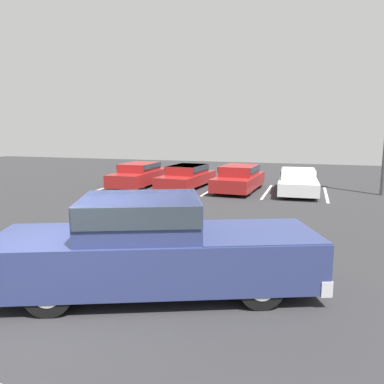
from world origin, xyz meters
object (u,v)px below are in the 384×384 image
at_px(parked_sedan_a, 139,174).
at_px(parked_sedan_c, 239,177).
at_px(wheel_stop_curb, 181,179).
at_px(parked_sedan_b, 187,175).
at_px(parked_sedan_d, 298,180).
at_px(pickup_truck, 158,246).

relative_size(parked_sedan_a, parked_sedan_c, 1.03).
bearing_deg(parked_sedan_a, wheel_stop_curb, 156.63).
height_order(parked_sedan_b, parked_sedan_c, parked_sedan_c).
bearing_deg(wheel_stop_curb, parked_sedan_d, -22.24).
distance_m(parked_sedan_d, wheel_stop_curb, 7.65).
height_order(parked_sedan_a, parked_sedan_b, parked_sedan_a).
distance_m(pickup_truck, parked_sedan_a, 13.77).
bearing_deg(wheel_stop_curb, parked_sedan_c, -36.26).
relative_size(pickup_truck, parked_sedan_d, 1.32).
bearing_deg(pickup_truck, parked_sedan_c, 71.65).
height_order(parked_sedan_c, wheel_stop_curb, parked_sedan_c).
bearing_deg(parked_sedan_c, pickup_truck, 6.77).
bearing_deg(parked_sedan_b, pickup_truck, 20.01).
relative_size(parked_sedan_c, wheel_stop_curb, 2.39).
xyz_separation_m(parked_sedan_b, wheel_stop_curb, (-1.33, 2.74, -0.56)).
bearing_deg(wheel_stop_curb, parked_sedan_b, -64.07).
distance_m(parked_sedan_a, parked_sedan_b, 2.66).
bearing_deg(parked_sedan_b, parked_sedan_d, 92.71).
relative_size(pickup_truck, parked_sedan_b, 1.34).
height_order(parked_sedan_a, parked_sedan_d, parked_sedan_a).
height_order(pickup_truck, parked_sedan_a, pickup_truck).
xyz_separation_m(parked_sedan_a, wheel_stop_curb, (1.30, 3.12, -0.60)).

